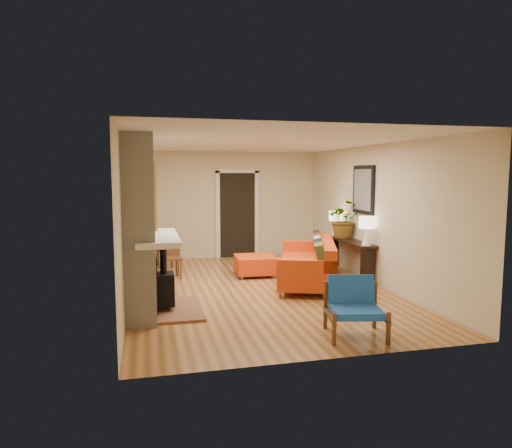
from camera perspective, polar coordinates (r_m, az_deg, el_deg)
The scene contains 10 objects.
room_shell at distance 10.79m, azimuth 0.09°, elevation 1.94°, with size 6.50×6.50×6.50m.
fireplace at distance 6.87m, azimuth -14.03°, elevation -0.74°, with size 1.09×1.68×2.60m.
sofa at distance 8.65m, azimuth 6.94°, elevation -4.84°, with size 1.70×2.49×0.90m.
ottoman at distance 9.31m, azimuth -0.09°, elevation -5.04°, with size 0.83×0.83×0.40m.
blue_chair at distance 6.09m, azimuth 12.13°, elevation -9.68°, with size 0.83×0.82×0.74m.
dining_table at distance 9.72m, azimuth -11.34°, elevation -2.81°, with size 0.73×1.55×0.83m.
console_table at distance 9.52m, azimuth 11.52°, elevation -2.80°, with size 0.34×1.85×0.72m.
lamp_near at distance 8.78m, azimuth 13.68°, elevation -0.41°, with size 0.30×0.30×0.54m.
lamp_far at distance 10.07m, azimuth 9.95°, elevation 0.51°, with size 0.30×0.30×0.54m.
houseplant at distance 9.65m, azimuth 10.96°, elevation 0.61°, with size 0.72×0.62×0.80m, color #1E5919.
Camera 1 is at (-1.93, -7.82, 2.06)m, focal length 32.00 mm.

